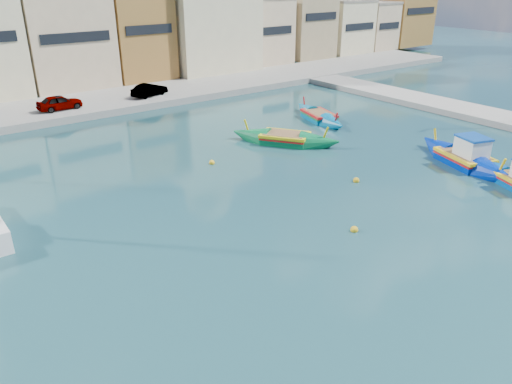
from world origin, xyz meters
name	(u,v)px	position (x,y,z in m)	size (l,w,h in m)	color
ground	(460,218)	(0.00, 0.00, 0.00)	(160.00, 160.00, 0.00)	#14323C
north_quay	(158,94)	(0.00, 32.00, 0.30)	(80.00, 8.00, 0.60)	gray
north_townhouses	(179,31)	(6.68, 39.36, 5.00)	(83.20, 7.87, 10.19)	beige
parked_cars	(37,105)	(-11.35, 30.50, 1.22)	(19.84, 2.25, 1.28)	#4C1919
luzzu_blue_cabin	(465,159)	(6.84, 4.06, 0.36)	(4.56, 8.61, 2.97)	#0027AA
luzzu_cyan_mid	(319,117)	(6.74, 16.96, 0.24)	(3.85, 7.91, 2.28)	#006CA3
luzzu_green	(285,140)	(0.65, 14.01, 0.27)	(6.21, 7.77, 2.52)	#0B7540
mooring_buoys	(387,174)	(1.57, 5.76, 0.08)	(19.11, 20.84, 0.36)	yellow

